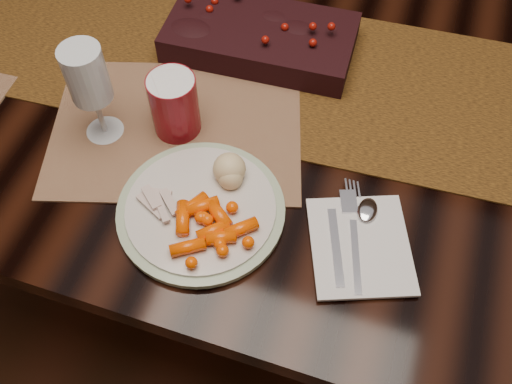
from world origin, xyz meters
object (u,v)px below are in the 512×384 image
(placemat_main, at_px, (177,128))
(dining_table, at_px, (284,192))
(dinner_plate, at_px, (201,209))
(wine_glass, at_px, (93,95))
(turkey_shreds, at_px, (162,198))
(napkin, at_px, (360,245))
(red_cup, at_px, (174,105))
(mashed_potatoes, at_px, (226,165))
(centerpiece, at_px, (260,34))
(baby_carrots, at_px, (213,228))

(placemat_main, bearing_deg, dining_table, 34.34)
(dinner_plate, distance_m, wine_glass, 0.24)
(turkey_shreds, relative_size, napkin, 0.46)
(red_cup, bearing_deg, napkin, -20.70)
(mashed_potatoes, xyz_separation_m, turkey_shreds, (-0.07, -0.07, -0.01))
(placemat_main, bearing_deg, dinner_plate, -71.59)
(red_cup, bearing_deg, centerpiece, 72.25)
(centerpiece, xyz_separation_m, baby_carrots, (0.06, -0.40, -0.01))
(centerpiece, distance_m, napkin, 0.44)
(baby_carrots, height_order, wine_glass, wine_glass)
(placemat_main, height_order, mashed_potatoes, mashed_potatoes)
(turkey_shreds, bearing_deg, placemat_main, 105.54)
(dinner_plate, relative_size, mashed_potatoes, 2.94)
(placemat_main, bearing_deg, centerpiece, 55.48)
(napkin, bearing_deg, red_cup, 138.39)
(mashed_potatoes, relative_size, wine_glass, 0.48)
(dinner_plate, bearing_deg, turkey_shreds, -171.78)
(dining_table, bearing_deg, dinner_plate, -98.57)
(centerpiece, distance_m, red_cup, 0.23)
(centerpiece, distance_m, turkey_shreds, 0.37)
(turkey_shreds, xyz_separation_m, wine_glass, (-0.15, 0.11, 0.06))
(baby_carrots, height_order, turkey_shreds, baby_carrots)
(napkin, bearing_deg, mashed_potatoes, 146.28)
(napkin, bearing_deg, centerpiece, 106.20)
(centerpiece, distance_m, wine_glass, 0.33)
(mashed_potatoes, height_order, napkin, mashed_potatoes)
(placemat_main, distance_m, turkey_shreds, 0.16)
(wine_glass, bearing_deg, baby_carrots, -28.77)
(dinner_plate, height_order, baby_carrots, baby_carrots)
(dining_table, relative_size, placemat_main, 4.43)
(dinner_plate, distance_m, red_cup, 0.18)
(turkey_shreds, xyz_separation_m, red_cup, (-0.04, 0.15, 0.03))
(wine_glass, bearing_deg, turkey_shreds, -35.20)
(baby_carrots, relative_size, wine_glass, 0.66)
(mashed_potatoes, height_order, wine_glass, wine_glass)
(baby_carrots, relative_size, turkey_shreds, 1.56)
(dining_table, relative_size, centerpiece, 5.42)
(dinner_plate, height_order, napkin, dinner_plate)
(dining_table, relative_size, mashed_potatoes, 21.26)
(placemat_main, relative_size, wine_glass, 2.31)
(dinner_plate, bearing_deg, wine_glass, 154.70)
(dinner_plate, bearing_deg, centerpiece, 94.01)
(baby_carrots, relative_size, napkin, 0.71)
(dining_table, height_order, placemat_main, placemat_main)
(centerpiece, height_order, dinner_plate, centerpiece)
(dinner_plate, bearing_deg, mashed_potatoes, 75.16)
(dining_table, height_order, mashed_potatoes, mashed_potatoes)
(turkey_shreds, relative_size, wine_glass, 0.42)
(turkey_shreds, bearing_deg, mashed_potatoes, 45.13)
(dinner_plate, relative_size, red_cup, 2.37)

